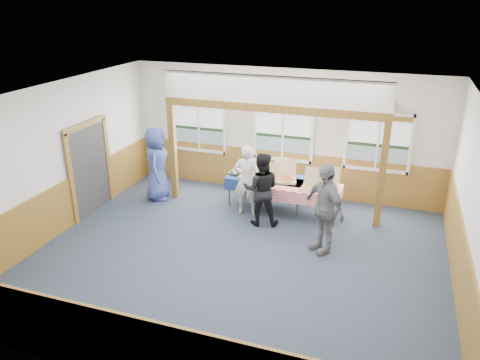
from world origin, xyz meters
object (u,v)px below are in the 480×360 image
at_px(woman_white, 247,180).
at_px(man_blue, 157,164).
at_px(table_right, 300,188).
at_px(woman_black, 261,189).
at_px(table_left, 266,179).
at_px(person_grey, 324,208).

distance_m(woman_white, man_blue, 2.41).
bearing_deg(table_right, woman_black, -129.23).
bearing_deg(woman_black, table_left, -94.51).
height_order(table_left, man_blue, man_blue).
xyz_separation_m(woman_black, man_blue, (-2.86, 0.52, 0.09)).
xyz_separation_m(woman_white, man_blue, (-2.40, 0.13, 0.08)).
distance_m(woman_white, woman_black, 0.60).
xyz_separation_m(table_left, person_grey, (1.65, -1.68, 0.23)).
bearing_deg(table_right, woman_white, -158.29).
height_order(table_right, woman_black, woman_black).
height_order(table_right, person_grey, person_grey).
xyz_separation_m(table_right, woman_black, (-0.73, -0.68, 0.14)).
bearing_deg(person_grey, woman_black, -162.61).
relative_size(table_left, man_blue, 1.10).
height_order(woman_white, person_grey, person_grey).
distance_m(table_right, woman_white, 1.24).
relative_size(man_blue, person_grey, 0.99).
bearing_deg(woman_white, woman_black, 131.77).
xyz_separation_m(table_left, man_blue, (-2.71, -0.44, 0.23)).
height_order(table_right, man_blue, man_blue).
bearing_deg(woman_white, man_blue, -11.64).
height_order(woman_black, man_blue, man_blue).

